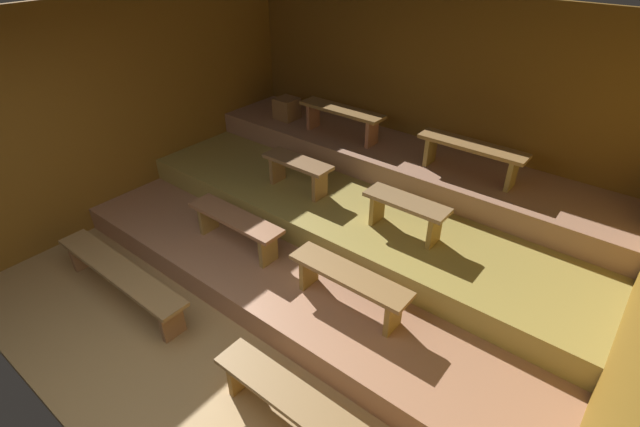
# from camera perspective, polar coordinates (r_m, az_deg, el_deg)

# --- Properties ---
(ground) EXTENTS (6.26, 5.30, 0.08)m
(ground) POSITION_cam_1_polar(r_m,az_deg,el_deg) (5.22, -0.45, -7.52)
(ground) COLOR #9C7948
(wall_back) EXTENTS (6.26, 0.06, 2.62)m
(wall_back) POSITION_cam_1_polar(r_m,az_deg,el_deg) (6.26, 13.14, 13.04)
(wall_back) COLOR brown
(wall_back) RESTS_ON ground
(wall_left) EXTENTS (0.06, 5.30, 2.62)m
(wall_left) POSITION_cam_1_polar(r_m,az_deg,el_deg) (6.45, -20.38, 12.43)
(wall_left) COLOR brown
(wall_left) RESTS_ON ground
(platform_lower) EXTENTS (5.46, 3.33, 0.28)m
(platform_lower) POSITION_cam_1_polar(r_m,az_deg,el_deg) (5.48, 3.42, -2.99)
(platform_lower) COLOR #A06E4F
(platform_lower) RESTS_ON ground
(platform_middle) EXTENTS (5.46, 2.30, 0.28)m
(platform_middle) POSITION_cam_1_polar(r_m,az_deg,el_deg) (5.69, 6.53, 1.65)
(platform_middle) COLOR olive
(platform_middle) RESTS_ON platform_lower
(platform_upper) EXTENTS (5.46, 1.05, 0.28)m
(platform_upper) POSITION_cam_1_polar(r_m,az_deg,el_deg) (6.04, 9.98, 6.30)
(platform_upper) COLOR #9A6E54
(platform_upper) RESTS_ON platform_middle
(bench_floor_left) EXTENTS (1.87, 0.29, 0.39)m
(bench_floor_left) POSITION_cam_1_polar(r_m,az_deg,el_deg) (5.08, -23.25, -6.83)
(bench_floor_left) COLOR olive
(bench_floor_left) RESTS_ON ground
(bench_floor_right) EXTENTS (1.87, 0.29, 0.39)m
(bench_floor_right) POSITION_cam_1_polar(r_m,az_deg,el_deg) (3.61, -0.33, -23.83)
(bench_floor_right) COLOR olive
(bench_floor_right) RESTS_ON ground
(bench_lower_left) EXTENTS (1.18, 0.29, 0.39)m
(bench_lower_left) POSITION_cam_1_polar(r_m,az_deg,el_deg) (5.02, -10.27, -1.16)
(bench_lower_left) COLOR #905F3E
(bench_lower_left) RESTS_ON platform_lower
(bench_lower_right) EXTENTS (1.18, 0.29, 0.39)m
(bench_lower_right) POSITION_cam_1_polar(r_m,az_deg,el_deg) (4.21, 3.57, -8.21)
(bench_lower_right) COLOR olive
(bench_lower_right) RESTS_ON platform_lower
(bench_middle_left) EXTENTS (0.87, 0.29, 0.39)m
(bench_middle_left) POSITION_cam_1_polar(r_m,az_deg,el_deg) (5.47, -2.75, 5.55)
(bench_middle_left) COLOR brown
(bench_middle_left) RESTS_ON platform_middle
(bench_middle_right) EXTENTS (0.87, 0.29, 0.39)m
(bench_middle_right) POSITION_cam_1_polar(r_m,az_deg,el_deg) (4.76, 10.43, 0.52)
(bench_middle_right) COLOR olive
(bench_middle_right) RESTS_ON platform_middle
(bench_upper_left) EXTENTS (1.20, 0.29, 0.39)m
(bench_upper_left) POSITION_cam_1_polar(r_m,az_deg,el_deg) (6.21, 2.64, 11.93)
(bench_upper_left) COLOR olive
(bench_upper_left) RESTS_ON platform_upper
(bench_upper_right) EXTENTS (1.20, 0.29, 0.39)m
(bench_upper_right) POSITION_cam_1_polar(r_m,az_deg,el_deg) (5.44, 17.97, 7.23)
(bench_upper_right) COLOR olive
(bench_upper_right) RESTS_ON platform_upper
(wooden_crate_upper) EXTENTS (0.30, 0.30, 0.30)m
(wooden_crate_upper) POSITION_cam_1_polar(r_m,az_deg,el_deg) (6.88, -4.08, 12.66)
(wooden_crate_upper) COLOR brown
(wooden_crate_upper) RESTS_ON platform_upper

